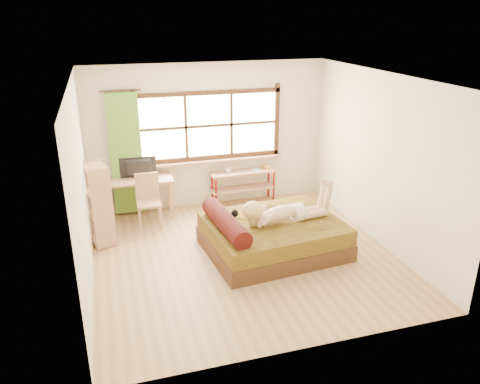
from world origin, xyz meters
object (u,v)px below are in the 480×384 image
object	(u,v)px
desk	(140,184)
kitten	(227,217)
bookshelf	(99,204)
woman	(285,203)
chair	(148,197)
pipe_shelf	(244,180)
bed	(270,235)

from	to	relation	value
desk	kitten	bearing A→B (deg)	-56.00
bookshelf	kitten	bearing A→B (deg)	-40.41
woman	chair	world-z (taller)	woman
woman	pipe_shelf	distance (m)	2.12
bed	pipe_shelf	distance (m)	2.07
kitten	bed	bearing A→B (deg)	-14.55
bed	kitten	xyz separation A→B (m)	(-0.67, 0.10, 0.35)
pipe_shelf	desk	bearing A→B (deg)	-179.58
desk	pipe_shelf	xyz separation A→B (m)	(2.00, 0.12, -0.16)
bed	kitten	world-z (taller)	bed
desk	chair	size ratio (longest dim) A/B	1.30
chair	pipe_shelf	world-z (taller)	chair
chair	woman	bearing A→B (deg)	-38.12
woman	bookshelf	xyz separation A→B (m)	(-2.72, 1.15, -0.14)
woman	pipe_shelf	size ratio (longest dim) A/B	1.08
woman	chair	xyz separation A→B (m)	(-1.90, 1.61, -0.30)
woman	chair	size ratio (longest dim) A/B	1.54
woman	desk	size ratio (longest dim) A/B	1.19
bed	bookshelf	bearing A→B (deg)	150.78
bed	chair	distance (m)	2.32
woman	pipe_shelf	bearing A→B (deg)	84.56
bed	woman	size ratio (longest dim) A/B	1.53
bed	desk	xyz separation A→B (m)	(-1.81, 1.93, 0.36)
chair	pipe_shelf	size ratio (longest dim) A/B	0.70
kitten	pipe_shelf	xyz separation A→B (m)	(0.86, 1.94, -0.15)
bed	pipe_shelf	xyz separation A→B (m)	(0.19, 2.05, 0.20)
desk	chair	world-z (taller)	chair
woman	kitten	world-z (taller)	woman
desk	bookshelf	size ratio (longest dim) A/B	0.91
pipe_shelf	bookshelf	bearing A→B (deg)	-163.76
woman	desk	world-z (taller)	woman
woman	pipe_shelf	world-z (taller)	woman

